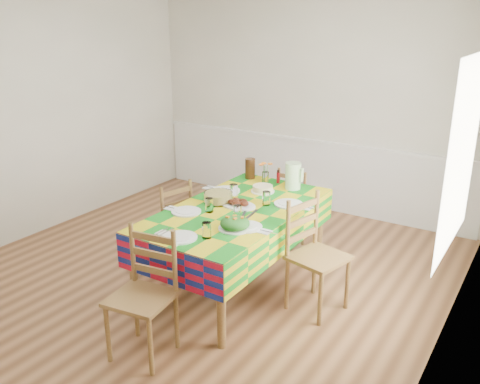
{
  "coord_description": "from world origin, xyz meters",
  "views": [
    {
      "loc": [
        2.76,
        -3.47,
        2.42
      ],
      "look_at": [
        0.49,
        0.1,
        0.96
      ],
      "focal_mm": 38.0,
      "sensor_mm": 36.0,
      "label": 1
    }
  ],
  "objects_px": {
    "chair_right": "(314,255)",
    "chair_near": "(144,295)",
    "green_pitcher": "(293,176)",
    "tea_pitcher": "(250,168)",
    "dining_table": "(236,217)",
    "meat_platter": "(239,204)",
    "chair_far": "(296,204)",
    "chair_left": "(170,223)"
  },
  "relations": [
    {
      "from": "chair_right",
      "to": "chair_near",
      "type": "bearing_deg",
      "value": 161.34
    },
    {
      "from": "green_pitcher",
      "to": "tea_pitcher",
      "type": "xyz_separation_m",
      "value": [
        -0.55,
        0.07,
        -0.03
      ]
    },
    {
      "from": "chair_right",
      "to": "dining_table",
      "type": "bearing_deg",
      "value": 104.43
    },
    {
      "from": "meat_platter",
      "to": "tea_pitcher",
      "type": "distance_m",
      "value": 0.88
    },
    {
      "from": "dining_table",
      "to": "chair_far",
      "type": "xyz_separation_m",
      "value": [
        -0.0,
        1.25,
        -0.27
      ]
    },
    {
      "from": "meat_platter",
      "to": "chair_far",
      "type": "relative_size",
      "value": 0.39
    },
    {
      "from": "chair_far",
      "to": "chair_right",
      "type": "distance_m",
      "value": 1.47
    },
    {
      "from": "meat_platter",
      "to": "chair_near",
      "type": "relative_size",
      "value": 0.34
    },
    {
      "from": "green_pitcher",
      "to": "chair_right",
      "type": "xyz_separation_m",
      "value": [
        0.61,
        -0.77,
        -0.41
      ]
    },
    {
      "from": "chair_left",
      "to": "dining_table",
      "type": "bearing_deg",
      "value": 105.3
    },
    {
      "from": "green_pitcher",
      "to": "chair_left",
      "type": "xyz_separation_m",
      "value": [
        -0.97,
        -0.79,
        -0.46
      ]
    },
    {
      "from": "meat_platter",
      "to": "chair_right",
      "type": "bearing_deg",
      "value": -3.27
    },
    {
      "from": "meat_platter",
      "to": "chair_left",
      "type": "bearing_deg",
      "value": -175.1
    },
    {
      "from": "chair_near",
      "to": "chair_left",
      "type": "bearing_deg",
      "value": 114.74
    },
    {
      "from": "chair_near",
      "to": "chair_left",
      "type": "xyz_separation_m",
      "value": [
        -0.78,
        1.23,
        -0.04
      ]
    },
    {
      "from": "dining_table",
      "to": "chair_left",
      "type": "distance_m",
      "value": 0.83
    },
    {
      "from": "meat_platter",
      "to": "tea_pitcher",
      "type": "bearing_deg",
      "value": 114.42
    },
    {
      "from": "green_pitcher",
      "to": "chair_right",
      "type": "relative_size",
      "value": 0.27
    },
    {
      "from": "tea_pitcher",
      "to": "chair_right",
      "type": "relative_size",
      "value": 0.22
    },
    {
      "from": "meat_platter",
      "to": "green_pitcher",
      "type": "distance_m",
      "value": 0.76
    },
    {
      "from": "meat_platter",
      "to": "chair_near",
      "type": "height_order",
      "value": "chair_near"
    },
    {
      "from": "meat_platter",
      "to": "chair_left",
      "type": "xyz_separation_m",
      "value": [
        -0.78,
        -0.07,
        -0.35
      ]
    },
    {
      "from": "chair_far",
      "to": "chair_left",
      "type": "distance_m",
      "value": 1.49
    },
    {
      "from": "dining_table",
      "to": "green_pitcher",
      "type": "height_order",
      "value": "green_pitcher"
    },
    {
      "from": "dining_table",
      "to": "chair_far",
      "type": "relative_size",
      "value": 2.33
    },
    {
      "from": "green_pitcher",
      "to": "chair_left",
      "type": "height_order",
      "value": "green_pitcher"
    },
    {
      "from": "chair_near",
      "to": "chair_far",
      "type": "bearing_deg",
      "value": 82.13
    },
    {
      "from": "meat_platter",
      "to": "chair_right",
      "type": "height_order",
      "value": "chair_right"
    },
    {
      "from": "dining_table",
      "to": "tea_pitcher",
      "type": "xyz_separation_m",
      "value": [
        -0.37,
        0.86,
        0.19
      ]
    },
    {
      "from": "tea_pitcher",
      "to": "chair_far",
      "type": "bearing_deg",
      "value": 46.49
    },
    {
      "from": "dining_table",
      "to": "chair_near",
      "type": "height_order",
      "value": "chair_near"
    },
    {
      "from": "dining_table",
      "to": "chair_far",
      "type": "height_order",
      "value": "chair_far"
    },
    {
      "from": "meat_platter",
      "to": "chair_far",
      "type": "height_order",
      "value": "chair_far"
    },
    {
      "from": "chair_left",
      "to": "chair_right",
      "type": "height_order",
      "value": "chair_right"
    },
    {
      "from": "chair_right",
      "to": "meat_platter",
      "type": "bearing_deg",
      "value": 100.36
    },
    {
      "from": "green_pitcher",
      "to": "chair_near",
      "type": "distance_m",
      "value": 2.08
    },
    {
      "from": "tea_pitcher",
      "to": "meat_platter",
      "type": "bearing_deg",
      "value": -65.58
    },
    {
      "from": "meat_platter",
      "to": "chair_far",
      "type": "distance_m",
      "value": 1.25
    },
    {
      "from": "chair_left",
      "to": "chair_right",
      "type": "distance_m",
      "value": 1.58
    },
    {
      "from": "chair_near",
      "to": "chair_left",
      "type": "height_order",
      "value": "chair_near"
    },
    {
      "from": "tea_pitcher",
      "to": "chair_far",
      "type": "height_order",
      "value": "tea_pitcher"
    },
    {
      "from": "meat_platter",
      "to": "tea_pitcher",
      "type": "height_order",
      "value": "tea_pitcher"
    }
  ]
}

